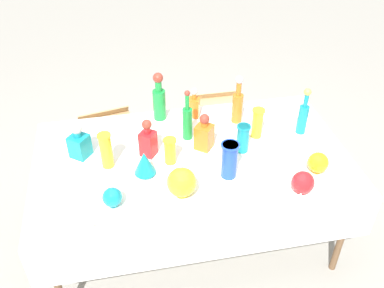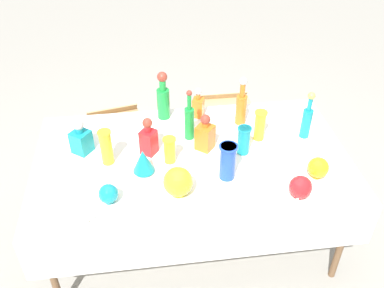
{
  "view_description": "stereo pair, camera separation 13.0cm",
  "coord_description": "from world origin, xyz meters",
  "px_view_note": "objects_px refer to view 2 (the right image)",
  "views": [
    {
      "loc": [
        -0.41,
        -2.08,
        2.49
      ],
      "look_at": [
        0.0,
        0.0,
        0.86
      ],
      "focal_mm": 40.0,
      "sensor_mm": 36.0,
      "label": 1
    },
    {
      "loc": [
        -0.28,
        -2.1,
        2.49
      ],
      "look_at": [
        0.0,
        0.0,
        0.86
      ],
      "focal_mm": 40.0,
      "sensor_mm": 36.0,
      "label": 2
    }
  ],
  "objects_px": {
    "fluted_vase_0": "(143,161)",
    "round_bowl_2": "(178,182)",
    "tall_bottle_3": "(163,98)",
    "slender_vase_4": "(244,139)",
    "slender_vase_3": "(170,149)",
    "cardboard_box_behind_left": "(224,121)",
    "tall_bottle_2": "(307,119)",
    "round_bowl_1": "(318,168)",
    "slender_vase_2": "(228,161)",
    "cardboard_box_behind_right": "(114,132)",
    "square_decanter_1": "(205,135)",
    "square_decanter_3": "(148,139)",
    "tall_bottle_1": "(189,121)",
    "slender_vase_0": "(106,146)",
    "round_bowl_3": "(108,194)",
    "square_decanter_0": "(81,138)",
    "tall_bottle_0": "(241,105)",
    "round_bowl_0": "(300,187)",
    "square_decanter_2": "(198,105)",
    "slender_vase_1": "(260,125)"
  },
  "relations": [
    {
      "from": "fluted_vase_0",
      "to": "round_bowl_2",
      "type": "distance_m",
      "value": 0.29
    },
    {
      "from": "tall_bottle_3",
      "to": "slender_vase_4",
      "type": "relative_size",
      "value": 1.88
    },
    {
      "from": "slender_vase_3",
      "to": "cardboard_box_behind_left",
      "type": "relative_size",
      "value": 0.37
    },
    {
      "from": "tall_bottle_2",
      "to": "round_bowl_1",
      "type": "relative_size",
      "value": 2.55
    },
    {
      "from": "slender_vase_2",
      "to": "slender_vase_3",
      "type": "relative_size",
      "value": 1.34
    },
    {
      "from": "slender_vase_3",
      "to": "cardboard_box_behind_right",
      "type": "bearing_deg",
      "value": 109.52
    },
    {
      "from": "square_decanter_1",
      "to": "slender_vase_2",
      "type": "distance_m",
      "value": 0.31
    },
    {
      "from": "square_decanter_3",
      "to": "slender_vase_4",
      "type": "bearing_deg",
      "value": -6.98
    },
    {
      "from": "tall_bottle_1",
      "to": "slender_vase_0",
      "type": "height_order",
      "value": "tall_bottle_1"
    },
    {
      "from": "slender_vase_4",
      "to": "round_bowl_3",
      "type": "relative_size",
      "value": 1.62
    },
    {
      "from": "tall_bottle_2",
      "to": "slender_vase_2",
      "type": "height_order",
      "value": "tall_bottle_2"
    },
    {
      "from": "tall_bottle_2",
      "to": "slender_vase_0",
      "type": "bearing_deg",
      "value": -175.37
    },
    {
      "from": "round_bowl_3",
      "to": "slender_vase_3",
      "type": "bearing_deg",
      "value": 40.15
    },
    {
      "from": "tall_bottle_3",
      "to": "square_decanter_0",
      "type": "bearing_deg",
      "value": -149.36
    },
    {
      "from": "square_decanter_3",
      "to": "slender_vase_0",
      "type": "height_order",
      "value": "square_decanter_3"
    },
    {
      "from": "tall_bottle_1",
      "to": "tall_bottle_3",
      "type": "distance_m",
      "value": 0.31
    },
    {
      "from": "slender_vase_2",
      "to": "round_bowl_3",
      "type": "height_order",
      "value": "slender_vase_2"
    },
    {
      "from": "tall_bottle_0",
      "to": "slender_vase_0",
      "type": "distance_m",
      "value": 0.97
    },
    {
      "from": "round_bowl_2",
      "to": "tall_bottle_2",
      "type": "bearing_deg",
      "value": 26.2
    },
    {
      "from": "slender_vase_3",
      "to": "round_bowl_2",
      "type": "distance_m",
      "value": 0.3
    },
    {
      "from": "square_decanter_3",
      "to": "fluted_vase_0",
      "type": "distance_m",
      "value": 0.19
    },
    {
      "from": "round_bowl_2",
      "to": "round_bowl_3",
      "type": "relative_size",
      "value": 1.5
    },
    {
      "from": "slender_vase_2",
      "to": "tall_bottle_2",
      "type": "bearing_deg",
      "value": 29.39
    },
    {
      "from": "slender_vase_3",
      "to": "round_bowl_3",
      "type": "height_order",
      "value": "slender_vase_3"
    },
    {
      "from": "round_bowl_3",
      "to": "cardboard_box_behind_left",
      "type": "distance_m",
      "value": 1.92
    },
    {
      "from": "cardboard_box_behind_right",
      "to": "round_bowl_0",
      "type": "bearing_deg",
      "value": -55.18
    },
    {
      "from": "tall_bottle_0",
      "to": "round_bowl_0",
      "type": "xyz_separation_m",
      "value": [
        0.17,
        -0.77,
        -0.07
      ]
    },
    {
      "from": "fluted_vase_0",
      "to": "round_bowl_3",
      "type": "xyz_separation_m",
      "value": [
        -0.2,
        -0.23,
        -0.02
      ]
    },
    {
      "from": "tall_bottle_1",
      "to": "square_decanter_2",
      "type": "distance_m",
      "value": 0.27
    },
    {
      "from": "round_bowl_1",
      "to": "fluted_vase_0",
      "type": "bearing_deg",
      "value": 169.98
    },
    {
      "from": "tall_bottle_3",
      "to": "slender_vase_3",
      "type": "relative_size",
      "value": 2.05
    },
    {
      "from": "tall_bottle_1",
      "to": "slender_vase_2",
      "type": "xyz_separation_m",
      "value": [
        0.17,
        -0.42,
        -0.01
      ]
    },
    {
      "from": "slender_vase_1",
      "to": "cardboard_box_behind_right",
      "type": "relative_size",
      "value": 0.38
    },
    {
      "from": "square_decanter_0",
      "to": "round_bowl_0",
      "type": "distance_m",
      "value": 1.38
    },
    {
      "from": "square_decanter_2",
      "to": "cardboard_box_behind_left",
      "type": "relative_size",
      "value": 0.47
    },
    {
      "from": "slender_vase_0",
      "to": "square_decanter_3",
      "type": "bearing_deg",
      "value": 13.96
    },
    {
      "from": "tall_bottle_2",
      "to": "cardboard_box_behind_left",
      "type": "relative_size",
      "value": 0.71
    },
    {
      "from": "fluted_vase_0",
      "to": "square_decanter_1",
      "type": "bearing_deg",
      "value": 24.59
    },
    {
      "from": "slender_vase_0",
      "to": "slender_vase_4",
      "type": "relative_size",
      "value": 1.23
    },
    {
      "from": "round_bowl_2",
      "to": "square_decanter_0",
      "type": "bearing_deg",
      "value": 140.21
    },
    {
      "from": "square_decanter_0",
      "to": "square_decanter_3",
      "type": "xyz_separation_m",
      "value": [
        0.43,
        -0.07,
        0.01
      ]
    },
    {
      "from": "square_decanter_3",
      "to": "square_decanter_2",
      "type": "bearing_deg",
      "value": 45.41
    },
    {
      "from": "square_decanter_1",
      "to": "slender_vase_2",
      "type": "height_order",
      "value": "square_decanter_1"
    },
    {
      "from": "slender_vase_3",
      "to": "slender_vase_0",
      "type": "bearing_deg",
      "value": 174.03
    },
    {
      "from": "round_bowl_0",
      "to": "square_decanter_0",
      "type": "bearing_deg",
      "value": 154.8
    },
    {
      "from": "cardboard_box_behind_left",
      "to": "square_decanter_0",
      "type": "bearing_deg",
      "value": -138.25
    },
    {
      "from": "slender_vase_0",
      "to": "round_bowl_1",
      "type": "relative_size",
      "value": 1.77
    },
    {
      "from": "square_decanter_1",
      "to": "square_decanter_3",
      "type": "xyz_separation_m",
      "value": [
        -0.36,
        -0.0,
        0.0
      ]
    },
    {
      "from": "tall_bottle_0",
      "to": "round_bowl_0",
      "type": "distance_m",
      "value": 0.79
    },
    {
      "from": "tall_bottle_2",
      "to": "square_decanter_3",
      "type": "bearing_deg",
      "value": -177.75
    }
  ]
}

